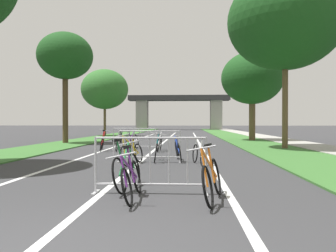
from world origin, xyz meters
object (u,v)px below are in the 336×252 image
bicycle_red_2 (102,142)px  bicycle_silver_7 (159,143)px  bicycle_black_9 (119,143)px  tree_right_pine_far (252,78)px  tree_left_maple_mid (105,89)px  bicycle_teal_4 (156,150)px  crowd_barrier_second (149,147)px  bicycle_white_8 (199,153)px  tree_right_cypress_far (285,21)px  bicycle_yellow_5 (132,153)px  bicycle_purple_0 (132,141)px  bicycle_orange_3 (212,179)px  tree_left_oak_near (65,57)px  bicycle_purple_10 (132,179)px  crowd_barrier_nearest (150,166)px  crowd_barrier_third (135,139)px  bicycle_green_6 (127,170)px  bicycle_blue_1 (178,150)px

bicycle_red_2 → bicycle_silver_7: (2.68, -0.09, -0.02)m
bicycle_black_9 → tree_right_pine_far: bearing=45.6°
tree_left_maple_mid → bicycle_teal_4: size_ratio=3.71×
crowd_barrier_second → bicycle_white_8: 1.71m
tree_right_cypress_far → bicycle_yellow_5: size_ratio=5.24×
bicycle_white_8 → bicycle_black_9: bicycle_black_9 is taller
bicycle_red_2 → bicycle_purple_0: bearing=27.0°
tree_left_maple_mid → bicycle_purple_0: bearing=-71.6°
tree_left_maple_mid → bicycle_purple_0: 17.19m
tree_right_cypress_far → bicycle_black_9: (-7.96, -1.55, -5.92)m
bicycle_orange_3 → tree_left_oak_near: bearing=-50.3°
bicycle_orange_3 → tree_left_maple_mid: bearing=-60.8°
bicycle_purple_10 → crowd_barrier_nearest: bearing=-119.9°
crowd_barrier_nearest → bicycle_red_2: bearing=109.2°
bicycle_black_9 → bicycle_purple_10: bearing=-81.6°
crowd_barrier_nearest → crowd_barrier_third: same height
crowd_barrier_third → bicycle_white_8: (2.89, -5.44, -0.16)m
crowd_barrier_third → bicycle_green_6: crowd_barrier_third is taller
bicycle_blue_1 → bicycle_orange_3: (0.74, -5.95, 0.01)m
bicycle_red_2 → bicycle_silver_7: size_ratio=1.02×
crowd_barrier_nearest → bicycle_yellow_5: size_ratio=1.26×
tree_left_maple_mid → bicycle_teal_4: bearing=-71.7°
bicycle_blue_1 → bicycle_yellow_5: bearing=-149.6°
bicycle_yellow_5 → bicycle_white_8: 2.10m
bicycle_orange_3 → bicycle_green_6: bicycle_green_6 is taller
tree_right_pine_far → bicycle_purple_0: size_ratio=3.63×
tree_left_oak_near → bicycle_orange_3: tree_left_oak_near is taller
bicycle_blue_1 → bicycle_red_2: 5.42m
tree_right_cypress_far → tree_right_pine_far: bearing=91.1°
tree_left_maple_mid → bicycle_black_9: 18.07m
tree_left_maple_mid → bicycle_red_2: bearing=-76.5°
bicycle_silver_7 → bicycle_purple_10: size_ratio=1.04×
bicycle_white_8 → bicycle_green_6: bearing=-123.3°
tree_right_cypress_far → bicycle_red_2: bearing=-170.8°
tree_left_oak_near → bicycle_purple_0: 8.24m
bicycle_orange_3 → bicycle_green_6: (-1.59, 0.90, 0.01)m
bicycle_silver_7 → bicycle_orange_3: bearing=-78.7°
crowd_barrier_nearest → crowd_barrier_third: 10.03m
bicycle_red_2 → bicycle_teal_4: size_ratio=0.99×
crowd_barrier_third → crowd_barrier_nearest: bearing=-79.4°
bicycle_silver_7 → crowd_barrier_second: bearing=-88.0°
tree_left_maple_mid → bicycle_red_2: tree_left_maple_mid is taller
crowd_barrier_second → bicycle_purple_0: 5.67m
tree_left_oak_near → bicycle_blue_1: (7.31, -9.23, -5.08)m
bicycle_purple_0 → bicycle_teal_4: bearing=-61.5°
tree_left_oak_near → crowd_barrier_third: size_ratio=3.29×
tree_right_cypress_far → crowd_barrier_nearest: bearing=-116.8°
crowd_barrier_third → bicycle_white_8: size_ratio=1.31×
crowd_barrier_nearest → tree_left_maple_mid: bearing=105.6°
crowd_barrier_nearest → bicycle_red_2: crowd_barrier_nearest is taller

